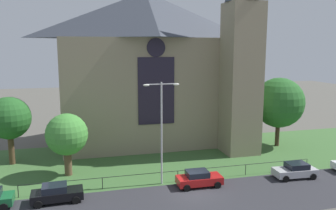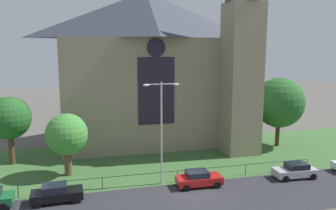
{
  "view_description": "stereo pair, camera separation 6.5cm",
  "coord_description": "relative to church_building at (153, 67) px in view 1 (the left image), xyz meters",
  "views": [
    {
      "loc": [
        -9.53,
        -27.8,
        12.71
      ],
      "look_at": [
        -0.3,
        8.0,
        6.62
      ],
      "focal_mm": 36.81,
      "sensor_mm": 36.0,
      "label": 1
    },
    {
      "loc": [
        -9.47,
        -27.82,
        12.71
      ],
      "look_at": [
        -0.3,
        8.0,
        6.62
      ],
      "focal_mm": 36.81,
      "sensor_mm": 36.0,
      "label": 2
    }
  ],
  "objects": [
    {
      "name": "parked_car_red",
      "position": [
        0.82,
        -16.31,
        -9.53
      ],
      "size": [
        4.23,
        2.08,
        1.51
      ],
      "rotation": [
        0.0,
        0.0,
        -0.02
      ],
      "color": "#B21919",
      "rests_on": "ground"
    },
    {
      "name": "parked_car_black",
      "position": [
        -11.8,
        -16.45,
        -9.53
      ],
      "size": [
        4.27,
        2.16,
        1.51
      ],
      "rotation": [
        0.0,
        0.0,
        0.04
      ],
      "color": "black",
      "rests_on": "ground"
    },
    {
      "name": "tree_left_near",
      "position": [
        -11.02,
        -10.27,
        -6.08
      ],
      "size": [
        4.19,
        4.19,
        6.34
      ],
      "color": "brown",
      "rests_on": "ground"
    },
    {
      "name": "iron_railing",
      "position": [
        -0.77,
        -14.8,
        -9.31
      ],
      "size": [
        28.66,
        0.07,
        1.13
      ],
      "color": "black",
      "rests_on": "ground"
    },
    {
      "name": "parked_car_silver",
      "position": [
        10.82,
        -16.66,
        -9.53
      ],
      "size": [
        4.28,
        2.19,
        1.51
      ],
      "rotation": [
        0.0,
        0.0,
        3.09
      ],
      "color": "#B7B7BC",
      "rests_on": "ground"
    },
    {
      "name": "streetlamp_near",
      "position": [
        -2.39,
        -14.9,
        -4.23
      ],
      "size": [
        3.37,
        0.26,
        9.71
      ],
      "color": "#B2B2B7",
      "rests_on": "ground"
    },
    {
      "name": "tree_left_far",
      "position": [
        -17.17,
        -5.2,
        -5.1
      ],
      "size": [
        4.65,
        4.65,
        7.54
      ],
      "color": "#4C3823",
      "rests_on": "ground"
    },
    {
      "name": "road_asphalt",
      "position": [
        -0.03,
        -19.3,
        -10.27
      ],
      "size": [
        120.0,
        8.0,
        0.01
      ],
      "primitive_type": "cube",
      "color": "#2D2D33",
      "rests_on": "ground"
    },
    {
      "name": "tree_right_far",
      "position": [
        15.39,
        -6.04,
        -4.52
      ],
      "size": [
        6.49,
        6.49,
        9.01
      ],
      "color": "#423021",
      "rests_on": "ground"
    },
    {
      "name": "grass_verge",
      "position": [
        -0.03,
        -9.3,
        -10.27
      ],
      "size": [
        120.0,
        20.0,
        0.01
      ],
      "primitive_type": "cube",
      "color": "#3D6633",
      "rests_on": "ground"
    },
    {
      "name": "church_building",
      "position": [
        0.0,
        0.0,
        0.0
      ],
      "size": [
        23.2,
        16.2,
        26.0
      ],
      "color": "gray",
      "rests_on": "ground"
    },
    {
      "name": "ground",
      "position": [
        -0.03,
        -7.3,
        -10.27
      ],
      "size": [
        160.0,
        160.0,
        0.0
      ],
      "primitive_type": "plane",
      "color": "#56544C"
    }
  ]
}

